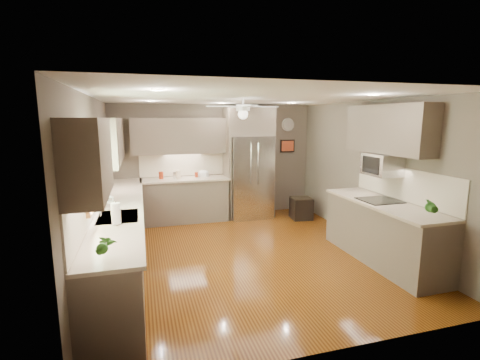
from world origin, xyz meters
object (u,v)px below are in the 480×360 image
canister_a (161,175)px  canister_b (175,175)px  bowl (204,176)px  paper_towel (116,213)px  canister_c (178,174)px  microwave (382,165)px  stool (301,208)px  potted_plant_right (432,207)px  soap_bottle (109,199)px  potted_plant_left (106,245)px  refrigerator (249,164)px  canister_d (196,175)px

canister_a → canister_b: canister_a is taller
bowl → paper_towel: (-1.61, -3.12, 0.11)m
canister_c → microwave: bearing=-43.4°
stool → paper_towel: bearing=-145.4°
potted_plant_right → bowl: size_ratio=1.31×
soap_bottle → microwave: bearing=-9.0°
paper_towel → microwave: bearing=4.8°
stool → bowl: bearing=164.2°
potted_plant_right → paper_towel: 3.91m
canister_a → soap_bottle: soap_bottle is taller
soap_bottle → paper_towel: (0.15, -0.98, 0.04)m
canister_c → potted_plant_left: potted_plant_left is taller
refrigerator → soap_bottle: bearing=-143.5°
canister_d → stool: (2.22, -0.56, -0.76)m
canister_d → potted_plant_right: 4.58m
bowl → paper_towel: 3.51m
bowl → canister_a: bearing=-179.3°
canister_a → paper_towel: (-0.71, -3.11, 0.06)m
potted_plant_right → canister_a: bearing=128.4°
potted_plant_left → bowl: (1.63, 4.25, -0.13)m
canister_c → stool: canister_c is taller
canister_a → microwave: bearing=-40.6°
potted_plant_right → stool: potted_plant_right is taller
potted_plant_right → paper_towel: bearing=167.9°
soap_bottle → paper_towel: bearing=-81.2°
stool → paper_towel: size_ratio=1.79×
canister_c → refrigerator: 1.57m
canister_a → potted_plant_right: size_ratio=0.50×
bowl → microwave: (2.34, -2.79, 0.51)m
bowl → microwave: microwave is taller
canister_b → stool: 2.84m
stool → canister_d: bearing=165.8°
canister_d → soap_bottle: bearing=-127.1°
soap_bottle → bowl: (1.76, 2.14, -0.07)m
bowl → soap_bottle: bearing=-129.6°
refrigerator → microwave: size_ratio=4.45×
refrigerator → paper_towel: bearing=-130.8°
canister_d → refrigerator: 1.19m
soap_bottle → potted_plant_left: 2.12m
canister_a → refrigerator: refrigerator is taller
refrigerator → paper_towel: 4.02m
canister_c → canister_d: size_ratio=1.63×
refrigerator → canister_b: bearing=177.7°
bowl → refrigerator: 1.04m
stool → paper_towel: (-3.68, -2.54, 0.84)m
bowl → stool: bowl is taller
canister_c → soap_bottle: (-1.21, -2.09, 0.01)m
canister_c → potted_plant_right: bearing=-54.6°
potted_plant_left → potted_plant_right: (3.84, 0.31, -0.01)m
potted_plant_right → canister_d: bearing=121.2°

